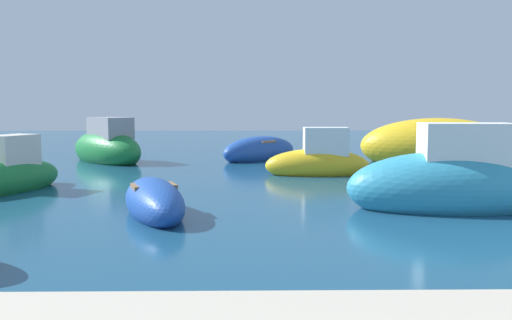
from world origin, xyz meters
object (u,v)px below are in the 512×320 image
moored_boat_4 (438,146)px  moored_boat_5 (6,176)px  moored_boat_3 (451,183)px  moored_boat_1 (107,148)px  moored_boat_10 (319,161)px  moored_boat_2 (154,202)px  moored_boat_8 (260,151)px

moored_boat_4 → moored_boat_5: bearing=-142.3°
moored_boat_3 → moored_boat_5: 10.67m
moored_boat_4 → moored_boat_5: moored_boat_4 is taller
moored_boat_1 → moored_boat_4: (12.80, -0.37, 0.07)m
moored_boat_1 → moored_boat_3: 13.80m
moored_boat_3 → moored_boat_10: bearing=-65.7°
moored_boat_2 → moored_boat_8: (2.35, 10.87, 0.08)m
moored_boat_2 → moored_boat_5: 5.19m
moored_boat_5 → moored_boat_8: bearing=161.7°
moored_boat_1 → moored_boat_8: (5.95, 0.58, -0.20)m
moored_boat_3 → moored_boat_1: bearing=-40.6°
moored_boat_8 → moored_boat_2: bearing=33.5°
moored_boat_3 → moored_boat_4: 9.91m
moored_boat_2 → moored_boat_10: size_ratio=0.99×
moored_boat_3 → moored_boat_8: (-3.78, 10.37, -0.21)m
moored_boat_2 → moored_boat_5: bearing=35.0°
moored_boat_5 → moored_boat_1: bearing=-163.5°
moored_boat_2 → moored_boat_10: 7.40m
moored_boat_3 → moored_boat_10: moored_boat_3 is taller
moored_boat_1 → moored_boat_2: 10.91m
moored_boat_1 → moored_boat_4: 12.81m
moored_boat_3 → moored_boat_8: size_ratio=1.20×
moored_boat_1 → moored_boat_4: bearing=-131.1°
moored_boat_4 → moored_boat_10: (-5.10, -3.76, -0.18)m
moored_boat_2 → moored_boat_4: moored_boat_4 is taller
moored_boat_1 → moored_boat_8: bearing=-123.9°
moored_boat_2 → moored_boat_1: bearing=-0.7°
moored_boat_3 → moored_boat_5: moored_boat_3 is taller
moored_boat_4 → moored_boat_5: 15.13m
moored_boat_2 → moored_boat_10: bearing=-53.6°
moored_boat_4 → moored_boat_8: moored_boat_4 is taller
moored_boat_8 → moored_boat_5: bearing=5.8°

